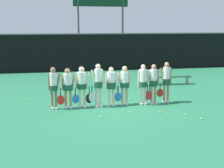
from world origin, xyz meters
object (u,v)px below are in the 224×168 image
player_6 (143,81)px  tennis_ball_5 (201,119)px  tennis_ball_2 (160,111)px  player_5 (124,82)px  tennis_ball_7 (124,111)px  player_4 (111,83)px  player_0 (54,85)px  player_7 (153,81)px  player_8 (166,79)px  bench_courtside (173,77)px  tennis_ball_4 (29,100)px  tennis_ball_8 (101,117)px  player_2 (82,83)px  tennis_ball_3 (49,106)px  player_1 (68,84)px  tennis_ball_6 (131,99)px  scoreboard (101,2)px  tennis_ball_0 (129,113)px  tennis_ball_1 (185,115)px  player_3 (98,82)px

player_6 → tennis_ball_5: (1.46, -2.39, -0.96)m
player_6 → tennis_ball_2: (0.33, -1.24, -0.96)m
player_5 → tennis_ball_7: 1.44m
player_4 → player_5: 0.56m
player_0 → tennis_ball_5: 5.72m
player_7 → player_8: player_8 is taller
bench_courtside → tennis_ball_4: bench_courtside is taller
tennis_ball_8 → player_0: bearing=136.9°
player_7 → tennis_ball_4: size_ratio=25.16×
tennis_ball_2 → player_2: bearing=155.0°
tennis_ball_3 → tennis_ball_8: bearing=-46.6°
player_1 → tennis_ball_7: bearing=-23.0°
player_1 → tennis_ball_5: 5.25m
tennis_ball_4 → tennis_ball_6: size_ratio=0.98×
player_5 → tennis_ball_3: bearing=-176.5°
scoreboard → player_0: size_ratio=3.67×
player_5 → tennis_ball_5: (2.22, -2.55, -0.93)m
tennis_ball_0 → tennis_ball_2: same height
player_1 → tennis_ball_7: (2.05, -0.96, -0.94)m
scoreboard → tennis_ball_1: 13.95m
player_7 → tennis_ball_2: 1.61m
tennis_ball_5 → player_8: bearing=98.4°
scoreboard → player_3: bearing=-99.7°
player_0 → player_8: player_8 is taller
tennis_ball_7 → player_3: bearing=133.4°
player_5 → tennis_ball_8: bearing=-117.5°
player_8 → player_4: bearing=-175.5°
tennis_ball_7 → player_1: bearing=154.9°
player_7 → tennis_ball_7: player_7 is taller
player_7 → tennis_ball_4: bearing=159.9°
tennis_ball_1 → tennis_ball_6: (-1.37, 2.77, 0.00)m
tennis_ball_8 → tennis_ball_7: bearing=32.9°
tennis_ball_6 → tennis_ball_8: 3.05m
scoreboard → player_2: scoreboard is taller
tennis_ball_3 → tennis_ball_6: bearing=8.2°
tennis_ball_2 → tennis_ball_8: tennis_ball_8 is taller
scoreboard → bench_courtside: 9.04m
scoreboard → player_5: scoreboard is taller
player_6 → tennis_ball_4: (-4.75, 1.69, -0.96)m
scoreboard → player_6: bearing=-90.1°
player_5 → tennis_ball_7: size_ratio=25.16×
player_8 → tennis_ball_6: size_ratio=25.26×
player_2 → player_8: bearing=6.0°
player_4 → player_8: bearing=7.3°
player_4 → tennis_ball_5: 3.85m
tennis_ball_2 → tennis_ball_5: 1.61m
player_2 → tennis_ball_0: (1.65, -1.25, -0.98)m
bench_courtside → tennis_ball_3: (-6.79, -3.50, -0.36)m
tennis_ball_6 → player_5: bearing=-122.0°
scoreboard → player_4: 11.87m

